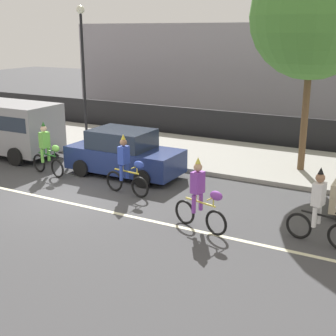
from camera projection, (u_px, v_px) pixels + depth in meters
ground_plane at (69, 196)px, 14.61m from camera, size 80.00×80.00×0.00m
road_centre_line at (58, 200)px, 14.19m from camera, size 36.00×0.14×0.01m
sidewalk_curb at (168, 149)px, 20.06m from camera, size 60.00×5.00×0.15m
fence_line at (197, 123)px, 22.32m from camera, size 40.00×0.08×1.40m
building_backdrop at (313, 71)px, 27.43m from camera, size 28.00×8.00×5.36m
parade_cyclist_lime at (47, 152)px, 16.48m from camera, size 1.70×0.54×1.92m
parade_cyclist_cobalt at (127, 169)px, 14.50m from camera, size 1.72×0.51×1.92m
parade_cyclist_purple at (201, 199)px, 11.89m from camera, size 1.68×0.61×1.92m
parade_cyclist_zebra at (322, 212)px, 11.05m from camera, size 1.70×0.54×1.92m
parked_van_grey at (3, 124)px, 19.10m from camera, size 5.00×2.22×2.18m
parked_car_navy at (124, 154)px, 16.48m from camera, size 4.10×1.92×1.64m
street_lamp_post at (83, 53)px, 20.77m from camera, size 0.36×0.36×5.86m
street_tree_near_lamp at (313, 16)px, 15.37m from camera, size 4.19×4.19×7.36m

